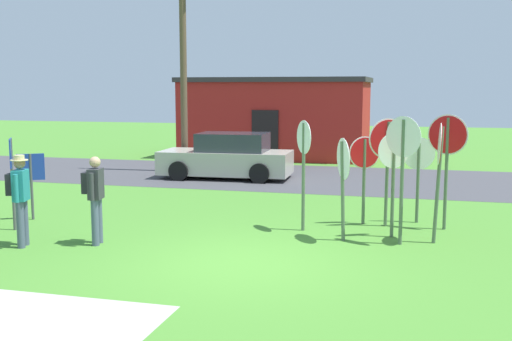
{
  "coord_description": "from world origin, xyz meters",
  "views": [
    {
      "loc": [
        2.87,
        -9.81,
        2.96
      ],
      "look_at": [
        -0.33,
        2.23,
        1.3
      ],
      "focal_mm": 43.24,
      "sensor_mm": 36.0,
      "label": 1
    }
  ],
  "objects_px": {
    "utility_pole": "(183,53)",
    "stop_sign_far_back": "(418,165)",
    "stop_sign_rear_left": "(447,150)",
    "person_near_signs": "(95,194)",
    "stop_sign_tallest": "(403,157)",
    "person_in_dark_shirt": "(20,194)",
    "parked_car_on_street": "(228,158)",
    "stop_sign_nearest": "(343,171)",
    "info_panel_rightmost": "(31,175)",
    "stop_sign_leaning_right": "(364,165)",
    "stop_sign_low_front": "(439,161)",
    "info_panel_leftmost": "(12,167)",
    "stop_sign_leaning_left": "(393,167)",
    "stop_sign_center_cluster": "(388,152)",
    "stop_sign_rear_right": "(304,156)"
  },
  "relations": [
    {
      "from": "stop_sign_low_front",
      "to": "info_panel_rightmost",
      "type": "relative_size",
      "value": 1.54
    },
    {
      "from": "stop_sign_tallest",
      "to": "stop_sign_leaning_right",
      "type": "bearing_deg",
      "value": 117.37
    },
    {
      "from": "person_near_signs",
      "to": "parked_car_on_street",
      "type": "bearing_deg",
      "value": 91.29
    },
    {
      "from": "stop_sign_tallest",
      "to": "parked_car_on_street",
      "type": "bearing_deg",
      "value": 127.74
    },
    {
      "from": "stop_sign_rear_right",
      "to": "stop_sign_leaning_right",
      "type": "height_order",
      "value": "stop_sign_rear_right"
    },
    {
      "from": "stop_sign_leaning_left",
      "to": "stop_sign_rear_left",
      "type": "xyz_separation_m",
      "value": [
        1.05,
        0.97,
        0.26
      ]
    },
    {
      "from": "person_near_signs",
      "to": "stop_sign_rear_right",
      "type": "bearing_deg",
      "value": 30.81
    },
    {
      "from": "stop_sign_leaning_right",
      "to": "stop_sign_tallest",
      "type": "relative_size",
      "value": 0.79
    },
    {
      "from": "parked_car_on_street",
      "to": "stop_sign_leaning_left",
      "type": "relative_size",
      "value": 2.08
    },
    {
      "from": "stop_sign_tallest",
      "to": "person_in_dark_shirt",
      "type": "bearing_deg",
      "value": -163.87
    },
    {
      "from": "utility_pole",
      "to": "stop_sign_far_back",
      "type": "bearing_deg",
      "value": -39.35
    },
    {
      "from": "stop_sign_rear_left",
      "to": "person_near_signs",
      "type": "relative_size",
      "value": 1.44
    },
    {
      "from": "stop_sign_leaning_left",
      "to": "stop_sign_tallest",
      "type": "distance_m",
      "value": 0.65
    },
    {
      "from": "utility_pole",
      "to": "info_panel_rightmost",
      "type": "distance_m",
      "value": 9.15
    },
    {
      "from": "stop_sign_low_front",
      "to": "info_panel_rightmost",
      "type": "height_order",
      "value": "stop_sign_low_front"
    },
    {
      "from": "stop_sign_nearest",
      "to": "stop_sign_leaning_left",
      "type": "bearing_deg",
      "value": 31.2
    },
    {
      "from": "stop_sign_low_front",
      "to": "person_in_dark_shirt",
      "type": "relative_size",
      "value": 1.33
    },
    {
      "from": "stop_sign_far_back",
      "to": "person_near_signs",
      "type": "height_order",
      "value": "stop_sign_far_back"
    },
    {
      "from": "stop_sign_nearest",
      "to": "info_panel_rightmost",
      "type": "distance_m",
      "value": 7.06
    },
    {
      "from": "person_near_signs",
      "to": "person_in_dark_shirt",
      "type": "bearing_deg",
      "value": -157.6
    },
    {
      "from": "parked_car_on_street",
      "to": "stop_sign_rear_left",
      "type": "xyz_separation_m",
      "value": [
        6.7,
        -6.0,
        1.0
      ]
    },
    {
      "from": "parked_car_on_street",
      "to": "stop_sign_leaning_right",
      "type": "height_order",
      "value": "stop_sign_leaning_right"
    },
    {
      "from": "parked_car_on_street",
      "to": "stop_sign_far_back",
      "type": "xyz_separation_m",
      "value": [
        6.13,
        -5.45,
        0.6
      ]
    },
    {
      "from": "person_near_signs",
      "to": "info_panel_rightmost",
      "type": "distance_m",
      "value": 3.02
    },
    {
      "from": "stop_sign_center_cluster",
      "to": "info_panel_leftmost",
      "type": "xyz_separation_m",
      "value": [
        -7.55,
        -2.36,
        -0.28
      ]
    },
    {
      "from": "info_panel_leftmost",
      "to": "stop_sign_tallest",
      "type": "bearing_deg",
      "value": 6.12
    },
    {
      "from": "stop_sign_rear_left",
      "to": "info_panel_leftmost",
      "type": "xyz_separation_m",
      "value": [
        -8.76,
        -2.39,
        -0.35
      ]
    },
    {
      "from": "stop_sign_far_back",
      "to": "stop_sign_tallest",
      "type": "xyz_separation_m",
      "value": [
        -0.29,
        -2.09,
        0.4
      ]
    },
    {
      "from": "stop_sign_center_cluster",
      "to": "stop_sign_leaning_right",
      "type": "bearing_deg",
      "value": 165.94
    },
    {
      "from": "stop_sign_nearest",
      "to": "person_near_signs",
      "type": "bearing_deg",
      "value": -161.85
    },
    {
      "from": "stop_sign_nearest",
      "to": "stop_sign_far_back",
      "type": "bearing_deg",
      "value": 56.01
    },
    {
      "from": "parked_car_on_street",
      "to": "person_near_signs",
      "type": "distance_m",
      "value": 9.02
    },
    {
      "from": "stop_sign_nearest",
      "to": "info_panel_leftmost",
      "type": "xyz_separation_m",
      "value": [
        -6.79,
        -0.85,
        -0.04
      ]
    },
    {
      "from": "stop_sign_center_cluster",
      "to": "info_panel_leftmost",
      "type": "relative_size",
      "value": 1.21
    },
    {
      "from": "utility_pole",
      "to": "stop_sign_low_front",
      "type": "xyz_separation_m",
      "value": [
        8.49,
        -8.48,
        -2.6
      ]
    },
    {
      "from": "person_near_signs",
      "to": "info_panel_rightmost",
      "type": "relative_size",
      "value": 1.12
    },
    {
      "from": "stop_sign_far_back",
      "to": "person_in_dark_shirt",
      "type": "distance_m",
      "value": 8.27
    },
    {
      "from": "utility_pole",
      "to": "stop_sign_leaning_left",
      "type": "bearing_deg",
      "value": -46.96
    },
    {
      "from": "stop_sign_rear_left",
      "to": "stop_sign_tallest",
      "type": "relative_size",
      "value": 0.99
    },
    {
      "from": "stop_sign_tallest",
      "to": "person_in_dark_shirt",
      "type": "distance_m",
      "value": 7.21
    },
    {
      "from": "parked_car_on_street",
      "to": "stop_sign_far_back",
      "type": "relative_size",
      "value": 2.3
    },
    {
      "from": "stop_sign_rear_left",
      "to": "person_near_signs",
      "type": "distance_m",
      "value": 7.19
    },
    {
      "from": "parked_car_on_street",
      "to": "info_panel_rightmost",
      "type": "relative_size",
      "value": 2.91
    },
    {
      "from": "person_in_dark_shirt",
      "to": "info_panel_rightmost",
      "type": "distance_m",
      "value": 2.51
    },
    {
      "from": "utility_pole",
      "to": "stop_sign_leaning_right",
      "type": "height_order",
      "value": "utility_pole"
    },
    {
      "from": "stop_sign_center_cluster",
      "to": "utility_pole",
      "type": "bearing_deg",
      "value": 135.94
    },
    {
      "from": "stop_sign_center_cluster",
      "to": "stop_sign_leaning_right",
      "type": "height_order",
      "value": "stop_sign_center_cluster"
    },
    {
      "from": "stop_sign_nearest",
      "to": "info_panel_rightmost",
      "type": "xyz_separation_m",
      "value": [
        -7.05,
        0.16,
        -0.35
      ]
    },
    {
      "from": "stop_sign_center_cluster",
      "to": "stop_sign_tallest",
      "type": "height_order",
      "value": "stop_sign_tallest"
    },
    {
      "from": "info_panel_leftmost",
      "to": "person_in_dark_shirt",
      "type": "bearing_deg",
      "value": -48.93
    }
  ]
}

